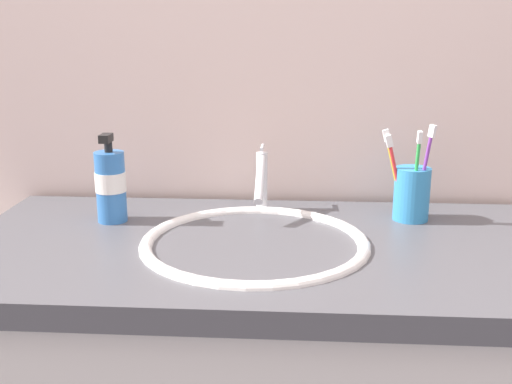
# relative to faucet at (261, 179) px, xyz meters

# --- Properties ---
(tiled_wall_back) EXTENTS (2.34, 0.04, 2.40)m
(tiled_wall_back) POSITION_rel_faucet_xyz_m (0.02, 0.14, 0.26)
(tiled_wall_back) COLOR beige
(tiled_wall_back) RESTS_ON ground
(sink_basin) EXTENTS (0.42, 0.42, 0.12)m
(sink_basin) POSITION_rel_faucet_xyz_m (0.00, -0.20, -0.12)
(sink_basin) COLOR white
(sink_basin) RESTS_ON vanity_counter
(faucet) EXTENTS (0.02, 0.16, 0.14)m
(faucet) POSITION_rel_faucet_xyz_m (0.00, 0.00, 0.00)
(faucet) COLOR silver
(faucet) RESTS_ON sink_basin
(toothbrush_cup) EXTENTS (0.07, 0.07, 0.11)m
(toothbrush_cup) POSITION_rel_faucet_xyz_m (0.31, -0.03, -0.02)
(toothbrush_cup) COLOR #338CCC
(toothbrush_cup) RESTS_ON vanity_counter
(toothbrush_purple) EXTENTS (0.03, 0.03, 0.20)m
(toothbrush_purple) POSITION_rel_faucet_xyz_m (0.33, -0.05, 0.04)
(toothbrush_purple) COLOR purple
(toothbrush_purple) RESTS_ON toothbrush_cup
(toothbrush_green) EXTENTS (0.01, 0.04, 0.18)m
(toothbrush_green) POSITION_rel_faucet_xyz_m (0.31, -0.05, 0.04)
(toothbrush_green) COLOR green
(toothbrush_green) RESTS_ON toothbrush_cup
(toothbrush_yellow) EXTENTS (0.06, 0.01, 0.18)m
(toothbrush_yellow) POSITION_rel_faucet_xyz_m (0.27, -0.03, 0.03)
(toothbrush_yellow) COLOR yellow
(toothbrush_yellow) RESTS_ON toothbrush_cup
(toothbrush_red) EXTENTS (0.05, 0.01, 0.17)m
(toothbrush_red) POSITION_rel_faucet_xyz_m (0.27, -0.04, 0.03)
(toothbrush_red) COLOR red
(toothbrush_red) RESTS_ON toothbrush_cup
(soap_dispenser) EXTENTS (0.06, 0.06, 0.18)m
(soap_dispenser) POSITION_rel_faucet_xyz_m (-0.30, -0.08, 0.00)
(soap_dispenser) COLOR #3372BF
(soap_dispenser) RESTS_ON vanity_counter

